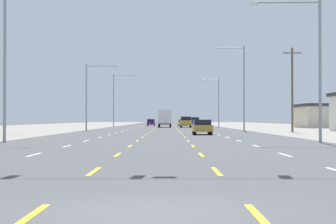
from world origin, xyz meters
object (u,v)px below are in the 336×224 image
object	(u,v)px
streetlight_right_row_1	(242,83)
box_truck_center_turn_mid	(165,117)
sedan_inner_right_nearest	(203,127)
streetlight_right_row_0	(313,58)
suv_far_right_farther	(196,121)
streetlight_left_row_1	(91,92)
sedan_inner_right_far	(183,123)
suv_inner_right_near	(186,122)
hatchback_inner_left_midfar	(152,122)
streetlight_left_row_0	(12,54)
streetlight_left_row_2	(117,96)
streetlight_right_row_2	(217,99)

from	to	relation	value
streetlight_right_row_1	box_truck_center_turn_mid	bearing A→B (deg)	107.70
sedan_inner_right_nearest	streetlight_right_row_0	bearing A→B (deg)	-72.16
box_truck_center_turn_mid	suv_far_right_farther	xyz separation A→B (m)	(7.12, 31.73, -0.81)
suv_far_right_farther	streetlight_left_row_1	xyz separation A→B (m)	(-16.55, -63.25, 4.04)
box_truck_center_turn_mid	streetlight_left_row_1	xyz separation A→B (m)	(-9.43, -31.52, 3.23)
suv_far_right_farther	streetlight_right_row_1	distance (m)	63.53
sedan_inner_right_far	streetlight_right_row_0	distance (m)	88.92
suv_inner_right_near	streetlight_right_row_1	distance (m)	30.60
hatchback_inner_left_midfar	streetlight_right_row_0	world-z (taller)	streetlight_right_row_0
streetlight_left_row_0	streetlight_right_row_0	bearing A→B (deg)	0.00
sedan_inner_right_nearest	streetlight_right_row_1	size ratio (longest dim) A/B	0.41
box_truck_center_turn_mid	streetlight_right_row_1	world-z (taller)	streetlight_right_row_1
streetlight_right_row_0	streetlight_left_row_2	xyz separation A→B (m)	(-19.31, 71.72, 0.50)
sedan_inner_right_nearest	box_truck_center_turn_mid	distance (m)	49.07
streetlight_left_row_0	streetlight_right_row_0	distance (m)	19.38
sedan_inner_right_nearest	suv_far_right_farther	bearing A→B (deg)	87.73
suv_inner_right_near	streetlight_left_row_0	bearing A→B (deg)	-101.53
streetlight_left_row_0	streetlight_left_row_2	xyz separation A→B (m)	(0.07, 71.72, 0.23)
streetlight_left_row_0	streetlight_right_row_1	bearing A→B (deg)	61.37
suv_far_right_farther	streetlight_right_row_0	distance (m)	99.25
box_truck_center_turn_mid	streetlight_right_row_0	xyz separation A→B (m)	(9.87, -67.38, 3.62)
sedan_inner_right_nearest	suv_inner_right_near	bearing A→B (deg)	90.13
streetlight_left_row_1	streetlight_right_row_2	xyz separation A→B (m)	(19.32, 35.86, 0.43)
suv_far_right_farther	streetlight_right_row_2	distance (m)	27.89
sedan_inner_right_nearest	streetlight_left_row_0	world-z (taller)	streetlight_left_row_0
suv_far_right_farther	streetlight_left_row_1	size ratio (longest dim) A/B	0.57
streetlight_left_row_0	streetlight_left_row_1	size ratio (longest dim) A/B	1.15
streetlight_left_row_1	streetlight_left_row_2	xyz separation A→B (m)	(-0.00, 35.86, 0.89)
box_truck_center_turn_mid	streetlight_right_row_2	distance (m)	11.40
streetlight_left_row_2	sedan_inner_right_far	bearing A→B (deg)	51.84
sedan_inner_right_far	streetlight_left_row_2	distance (m)	22.07
box_truck_center_turn_mid	streetlight_left_row_0	bearing A→B (deg)	-98.03
streetlight_left_row_0	streetlight_right_row_1	size ratio (longest dim) A/B	0.91
sedan_inner_right_far	streetlight_right_row_2	size ratio (longest dim) A/B	0.48
streetlight_left_row_2	streetlight_right_row_1	bearing A→B (deg)	-61.46
hatchback_inner_left_midfar	streetlight_left_row_1	size ratio (longest dim) A/B	0.45
sedan_inner_right_nearest	suv_far_right_farther	xyz separation A→B (m)	(3.19, 80.63, 0.27)
streetlight_left_row_0	streetlight_right_row_0	xyz separation A→B (m)	(19.38, 0.00, -0.27)
sedan_inner_right_far	streetlight_right_row_0	bearing A→B (deg)	-86.09
sedan_inner_right_far	suv_far_right_farther	bearing A→B (deg)	72.58
streetlight_left_row_0	streetlight_right_row_2	xyz separation A→B (m)	(19.40, 71.72, -0.23)
streetlight_right_row_1	streetlight_right_row_0	bearing A→B (deg)	-90.30
streetlight_right_row_1	streetlight_left_row_0	bearing A→B (deg)	-118.63
box_truck_center_turn_mid	sedan_inner_right_far	size ratio (longest dim) A/B	1.60
suv_far_right_farther	streetlight_left_row_1	distance (m)	65.51
streetlight_right_row_1	streetlight_left_row_2	xyz separation A→B (m)	(-19.50, 35.86, -0.25)
sedan_inner_right_far	streetlight_left_row_2	size ratio (longest dim) A/B	0.44
hatchback_inner_left_midfar	sedan_inner_right_nearest	bearing A→B (deg)	-84.15
streetlight_left_row_0	streetlight_right_row_1	distance (m)	40.86
suv_inner_right_near	streetlight_left_row_2	size ratio (longest dim) A/B	0.48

